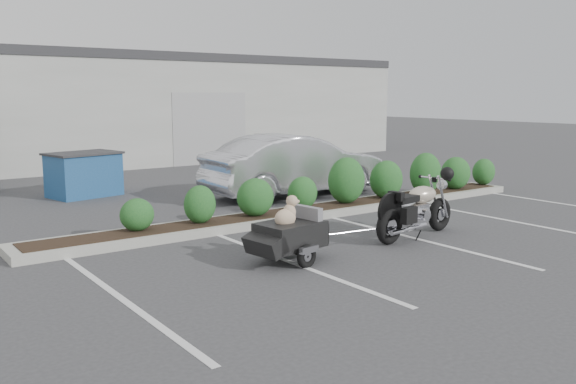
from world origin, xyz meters
TOP-DOWN VIEW (x-y plane):
  - ground at (0.00, 0.00)m, footprint 90.00×90.00m
  - planter_kerb at (1.00, 2.20)m, footprint 12.00×1.00m
  - building at (0.00, 17.00)m, footprint 26.00×10.00m
  - motorcycle at (1.29, -0.47)m, footprint 2.17×0.83m
  - pet_trailer at (-1.50, -0.45)m, footprint 1.75×0.99m
  - sedan at (2.25, 4.46)m, footprint 4.74×1.78m
  - dumpster at (-2.07, 7.50)m, footprint 1.89×1.49m

SIDE VIEW (x-z plane):
  - ground at x=0.00m, z-range 0.00..0.00m
  - planter_kerb at x=1.00m, z-range 0.00..0.15m
  - pet_trailer at x=-1.50m, z-range -0.08..0.95m
  - motorcycle at x=1.29m, z-range -0.13..1.12m
  - dumpster at x=-2.07m, z-range 0.01..1.11m
  - sedan at x=2.25m, z-range 0.00..1.54m
  - building at x=0.00m, z-range 0.00..4.00m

